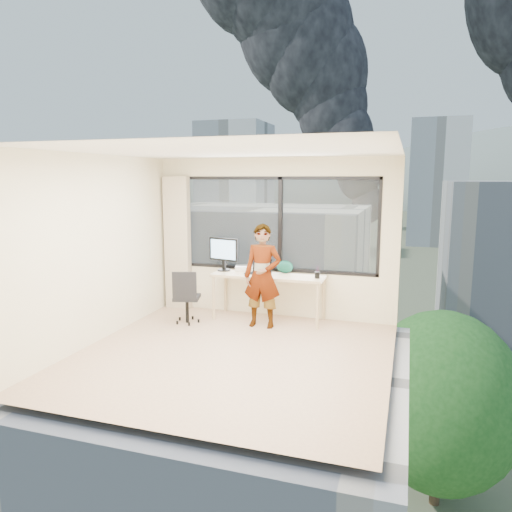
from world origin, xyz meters
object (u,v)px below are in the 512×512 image
at_px(person, 262,276).
at_px(laptop, 260,267).
at_px(handbag, 285,267).
at_px(chair, 187,296).
at_px(game_console, 244,268).
at_px(desk, 268,297).
at_px(monitor, 224,254).

xyz_separation_m(person, laptop, (-0.16, 0.36, 0.06)).
height_order(person, handbag, person).
bearing_deg(chair, game_console, 32.40).
bearing_deg(desk, game_console, 155.85).
xyz_separation_m(person, game_console, (-0.50, 0.59, -0.01)).
bearing_deg(laptop, person, -59.09).
height_order(chair, game_console, chair).
relative_size(monitor, game_console, 1.89).
xyz_separation_m(chair, person, (1.19, 0.18, 0.36)).
bearing_deg(game_console, desk, -40.85).
relative_size(chair, game_console, 2.96).
height_order(game_console, handbag, handbag).
height_order(monitor, game_console, monitor).
bearing_deg(chair, person, -6.95).
height_order(person, game_console, person).
bearing_deg(monitor, chair, -107.31).
xyz_separation_m(chair, monitor, (0.38, 0.63, 0.59)).
distance_m(monitor, laptop, 0.68).
height_order(desk, game_console, game_console).
distance_m(desk, game_console, 0.68).
bearing_deg(monitor, desk, 8.62).
height_order(monitor, laptop, monitor).
height_order(desk, handbag, handbag).
distance_m(chair, person, 1.26).
bearing_deg(person, game_console, 129.94).
distance_m(desk, chair, 1.31).
bearing_deg(game_console, chair, -148.71).
relative_size(chair, laptop, 2.51).
xyz_separation_m(desk, chair, (-1.18, -0.55, 0.06)).
relative_size(desk, handbag, 6.78).
xyz_separation_m(monitor, game_console, (0.31, 0.14, -0.24)).
distance_m(person, monitor, 0.95).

